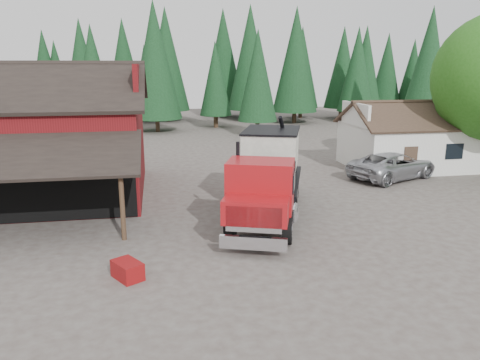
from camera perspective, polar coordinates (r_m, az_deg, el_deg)
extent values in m
plane|color=#493F39|center=(18.34, 3.60, -8.48)|extent=(120.00, 120.00, 0.00)
cube|color=maroon|center=(27.70, -24.45, 3.36)|extent=(12.00, 10.00, 5.00)
cube|color=black|center=(24.95, -26.64, 10.23)|extent=(12.80, 5.53, 2.35)
cube|color=black|center=(29.78, -23.98, 10.86)|extent=(12.80, 5.53, 2.35)
cube|color=maroon|center=(26.49, -12.33, 11.49)|extent=(0.25, 7.00, 2.00)
cylinder|color=#382619|center=(19.43, -14.15, -3.20)|extent=(0.20, 0.20, 2.80)
cube|color=silver|center=(34.49, 19.79, 3.95)|extent=(8.00, 6.00, 3.00)
cube|color=#38281E|center=(32.93, 21.40, 7.34)|extent=(8.60, 3.42, 1.80)
cube|color=#38281E|center=(35.51, 18.89, 7.96)|extent=(8.60, 3.42, 1.80)
cube|color=silver|center=(32.40, 13.90, 7.79)|extent=(0.20, 4.20, 1.50)
cube|color=silver|center=(36.37, 25.61, 7.47)|extent=(0.20, 4.20, 1.50)
cube|color=#38281E|center=(31.27, 20.03, 2.04)|extent=(0.90, 0.06, 2.00)
cube|color=black|center=(32.77, 24.67, 3.19)|extent=(1.20, 0.06, 1.00)
sphere|color=#215B14|center=(33.80, 26.31, 9.15)|extent=(4.40, 4.40, 4.40)
cylinder|color=#382619|center=(47.94, 2.13, 6.50)|extent=(0.44, 0.44, 1.60)
cone|color=black|center=(47.55, 2.18, 12.60)|extent=(3.96, 3.96, 9.00)
cylinder|color=#382619|center=(50.22, 21.39, 5.89)|extent=(0.44, 0.44, 1.60)
cone|color=black|center=(49.83, 22.03, 12.84)|extent=(4.84, 4.84, 11.00)
cylinder|color=#382619|center=(50.83, -10.02, 6.72)|extent=(0.44, 0.44, 1.60)
cone|color=black|center=(50.46, -10.34, 14.18)|extent=(5.28, 5.28, 12.00)
cylinder|color=black|center=(19.05, -1.15, -5.64)|extent=(0.76, 1.26, 1.20)
cylinder|color=black|center=(18.80, 5.79, -5.99)|extent=(0.76, 1.26, 1.20)
cylinder|color=black|center=(24.00, 1.08, -1.50)|extent=(0.76, 1.26, 1.20)
cylinder|color=black|center=(23.80, 6.57, -1.72)|extent=(0.76, 1.26, 1.20)
cylinder|color=black|center=(25.46, 1.57, -0.59)|extent=(0.76, 1.26, 1.20)
cylinder|color=black|center=(25.27, 6.73, -0.80)|extent=(0.76, 1.26, 1.20)
cube|color=black|center=(22.08, 3.40, -1.72)|extent=(4.24, 9.27, 0.44)
cube|color=silver|center=(17.32, 1.61, -7.69)|extent=(2.44, 1.02, 0.49)
cube|color=silver|center=(17.12, 1.68, -4.84)|extent=(2.00, 0.79, 0.98)
cube|color=maroon|center=(17.69, 1.96, -3.66)|extent=(2.79, 2.15, 0.93)
cube|color=maroon|center=(18.88, 2.52, -0.63)|extent=(3.09, 2.62, 2.02)
cube|color=black|center=(17.95, 2.21, -0.31)|extent=(2.20, 0.84, 0.98)
cylinder|color=black|center=(19.83, -0.27, 1.88)|extent=(0.19, 0.19, 1.97)
cube|color=black|center=(19.94, 2.89, -0.01)|extent=(2.57, 1.01, 1.75)
cube|color=black|center=(23.47, 3.79, -0.03)|extent=(4.72, 6.90, 0.17)
cube|color=silver|center=(23.14, 3.85, 3.86)|extent=(3.56, 4.23, 1.75)
cone|color=silver|center=(23.35, 3.81, 1.22)|extent=(3.06, 3.06, 0.77)
cube|color=black|center=(23.00, 3.89, 6.06)|extent=(3.70, 4.37, 0.09)
cylinder|color=black|center=(24.61, 5.71, 4.17)|extent=(1.52, 2.11, 3.34)
cube|color=maroon|center=(26.01, 2.91, 2.05)|extent=(0.91, 1.04, 0.49)
cylinder|color=silver|center=(19.83, 6.34, -3.94)|extent=(0.94, 1.23, 0.61)
imported|color=#ACAEB4|center=(30.76, 18.13, 1.72)|extent=(6.71, 5.05, 1.69)
cube|color=maroon|center=(16.33, -13.55, -10.63)|extent=(1.18, 1.30, 0.60)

